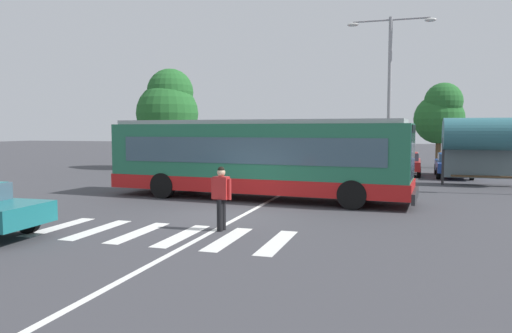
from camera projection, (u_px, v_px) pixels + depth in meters
name	position (u px, v px, depth m)	size (l,w,h in m)	color
ground_plane	(229.00, 215.00, 15.13)	(160.00, 160.00, 0.00)	#3D3D42
city_transit_bus	(256.00, 158.00, 18.57)	(11.95, 3.41, 3.06)	black
pedestrian_crossing_street	(221.00, 195.00, 12.76)	(0.58, 0.36, 1.72)	black
parked_car_silver	(228.00, 159.00, 31.18)	(2.31, 4.67, 1.35)	black
parked_car_champagne	(269.00, 160.00, 30.70)	(2.18, 4.63, 1.35)	black
parked_car_teal	(311.00, 160.00, 29.89)	(2.28, 4.66, 1.35)	black
parked_car_white	(355.00, 162.00, 28.74)	(1.97, 4.55, 1.35)	black
parked_car_red	(404.00, 162.00, 28.33)	(1.97, 4.55, 1.35)	black
parked_car_blue	(453.00, 164.00, 27.05)	(1.96, 4.54, 1.35)	black
bus_stop_shelter	(487.00, 135.00, 22.74)	(3.95, 1.54, 3.25)	#28282B
twin_arm_street_lamp	(390.00, 80.00, 25.41)	(4.53, 0.32, 8.59)	#939399
background_tree_left	(168.00, 107.00, 32.70)	(4.20, 4.20, 6.83)	brown
background_tree_right	(440.00, 114.00, 33.17)	(3.42, 3.42, 5.89)	brown
crosswalk_painted_stripes	(160.00, 234.00, 12.38)	(6.69, 2.64, 0.01)	silver
lane_center_line	(260.00, 206.00, 16.92)	(0.16, 24.00, 0.01)	silver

